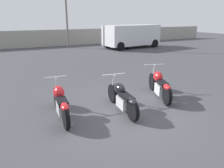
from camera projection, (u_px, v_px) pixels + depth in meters
ground_plane at (125, 113)px, 6.12m from camera, size 60.00×60.00×0.00m
fence_back at (35, 39)px, 19.39m from camera, size 40.00×0.04×1.49m
motorcycle_slot_0 at (61, 102)px, 5.76m from camera, size 0.59×2.03×0.98m
motorcycle_slot_1 at (122, 97)px, 6.17m from camera, size 0.74×1.99×0.94m
motorcycle_slot_2 at (160, 85)px, 7.26m from camera, size 0.99×2.02×0.99m
parked_van at (132, 35)px, 18.97m from camera, size 5.15×2.58×1.94m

